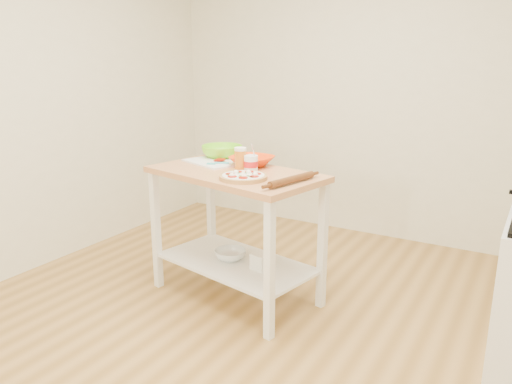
{
  "coord_description": "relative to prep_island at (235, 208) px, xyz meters",
  "views": [
    {
      "loc": [
        1.38,
        -2.18,
        1.63
      ],
      "look_at": [
        -0.2,
        0.53,
        0.77
      ],
      "focal_mm": 35.0,
      "sensor_mm": 36.0,
      "label": 1
    }
  ],
  "objects": [
    {
      "name": "room_shell",
      "position": [
        0.36,
        -0.52,
        0.7
      ],
      "size": [
        4.04,
        4.54,
        2.74
      ],
      "color": "#AB7D3F",
      "rests_on": "ground"
    },
    {
      "name": "prep_island",
      "position": [
        0.0,
        0.0,
        0.0
      ],
      "size": [
        1.25,
        0.84,
        0.9
      ],
      "rotation": [
        0.0,
        0.0,
        -0.2
      ],
      "color": "tan",
      "rests_on": "ground"
    },
    {
      "name": "pizza",
      "position": [
        0.16,
        -0.16,
        0.27
      ],
      "size": [
        0.3,
        0.3,
        0.05
      ],
      "rotation": [
        0.0,
        0.0,
        -0.39
      ],
      "color": "tan",
      "rests_on": "prep_island"
    },
    {
      "name": "cutting_board",
      "position": [
        -0.27,
        0.16,
        0.26
      ],
      "size": [
        0.48,
        0.41,
        0.04
      ],
      "rotation": [
        0.0,
        0.0,
        -0.33
      ],
      "color": "white",
      "rests_on": "prep_island"
    },
    {
      "name": "spatula",
      "position": [
        -0.2,
        0.08,
        0.27
      ],
      "size": [
        0.13,
        0.11,
        0.01
      ],
      "rotation": [
        0.0,
        0.0,
        0.47
      ],
      "color": "#33B2B2",
      "rests_on": "cutting_board"
    },
    {
      "name": "knife",
      "position": [
        -0.3,
        0.29,
        0.27
      ],
      "size": [
        0.27,
        0.03,
        0.01
      ],
      "rotation": [
        0.0,
        0.0,
        -0.04
      ],
      "color": "silver",
      "rests_on": "cutting_board"
    },
    {
      "name": "orange_bowl",
      "position": [
        0.01,
        0.2,
        0.29
      ],
      "size": [
        0.31,
        0.31,
        0.07
      ],
      "primitive_type": "imported",
      "rotation": [
        0.0,
        0.0,
        -0.09
      ],
      "color": "#FF4208",
      "rests_on": "prep_island"
    },
    {
      "name": "green_bowl",
      "position": [
        -0.32,
        0.32,
        0.3
      ],
      "size": [
        0.42,
        0.42,
        0.09
      ],
      "primitive_type": "imported",
      "rotation": [
        0.0,
        0.0,
        -0.57
      ],
      "color": "#7CDE1A",
      "rests_on": "prep_island"
    },
    {
      "name": "beer_pint",
      "position": [
        0.04,
        0.01,
        0.33
      ],
      "size": [
        0.08,
        0.08,
        0.16
      ],
      "color": "orange",
      "rests_on": "prep_island"
    },
    {
      "name": "yogurt_tub",
      "position": [
        0.11,
        0.02,
        0.31
      ],
      "size": [
        0.09,
        0.09,
        0.2
      ],
      "color": "white",
      "rests_on": "prep_island"
    },
    {
      "name": "rolling_pin",
      "position": [
        0.47,
        -0.12,
        0.27
      ],
      "size": [
        0.13,
        0.38,
        0.04
      ],
      "primitive_type": "cylinder",
      "rotation": [
        1.57,
        0.0,
        -0.24
      ],
      "color": "#5E3215",
      "rests_on": "prep_island"
    },
    {
      "name": "shelf_glass_bowl",
      "position": [
        -0.05,
        0.01,
        -0.35
      ],
      "size": [
        0.28,
        0.28,
        0.07
      ],
      "primitive_type": "imported",
      "rotation": [
        0.0,
        0.0,
        -0.34
      ],
      "color": "silver",
      "rests_on": "prep_island"
    },
    {
      "name": "shelf_bin",
      "position": [
        0.21,
        -0.02,
        -0.33
      ],
      "size": [
        0.13,
        0.13,
        0.11
      ],
      "primitive_type": "cube",
      "rotation": [
        0.0,
        0.0,
        -0.2
      ],
      "color": "white",
      "rests_on": "prep_island"
    }
  ]
}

